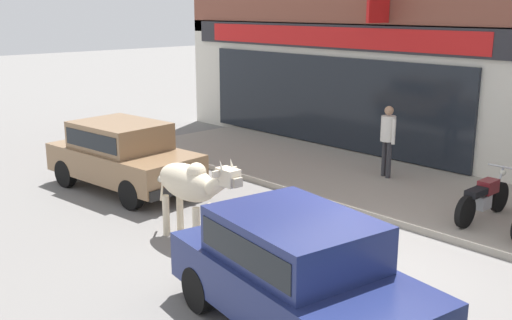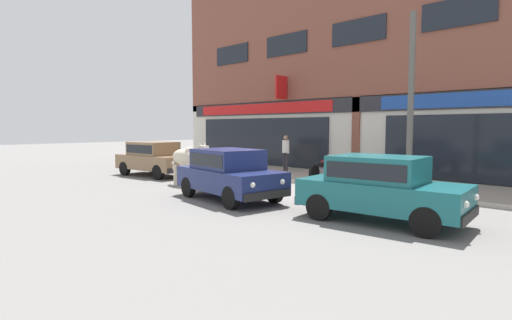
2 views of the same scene
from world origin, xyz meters
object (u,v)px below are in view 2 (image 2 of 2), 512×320
at_px(car_0, 229,172).
at_px(car_3, 154,157).
at_px(motorcycle_1, 349,171).
at_px(motorcycle_0, 324,169).
at_px(cow, 187,158).
at_px(pedestrian, 286,149).
at_px(utility_pole, 411,103).
at_px(car_1, 380,185).
at_px(motorcycle_2, 373,173).
at_px(motorcycle_3, 403,176).

relative_size(car_0, car_3, 1.01).
relative_size(car_0, motorcycle_1, 2.08).
bearing_deg(motorcycle_0, car_0, -87.68).
bearing_deg(motorcycle_0, cow, -124.44).
distance_m(pedestrian, utility_pole, 6.94).
distance_m(car_0, motorcycle_1, 5.15).
height_order(cow, car_1, cow).
relative_size(car_0, motorcycle_2, 2.09).
bearing_deg(motorcycle_2, motorcycle_0, 177.26).
bearing_deg(car_1, motorcycle_3, 108.03).
height_order(car_0, car_1, same).
xyz_separation_m(motorcycle_0, pedestrian, (-2.79, 1.04, 0.60)).
xyz_separation_m(car_3, pedestrian, (3.53, 4.56, 0.30)).
xyz_separation_m(car_1, motorcycle_3, (-1.44, 4.44, -0.30)).
xyz_separation_m(cow, car_3, (-3.39, 0.76, -0.19)).
xyz_separation_m(car_3, utility_pole, (9.99, 2.64, 1.99)).
xyz_separation_m(motorcycle_2, motorcycle_3, (1.05, 0.02, 0.00)).
bearing_deg(cow, utility_pole, 27.26).
bearing_deg(car_3, car_0, -13.40).
bearing_deg(car_1, car_0, -172.85).
distance_m(car_0, motorcycle_0, 5.09).
height_order(car_3, motorcycle_2, car_3).
distance_m(car_0, utility_pole, 5.79).
distance_m(motorcycle_0, motorcycle_1, 1.08).
height_order(cow, motorcycle_3, cow).
height_order(motorcycle_3, pedestrian, pedestrian).
bearing_deg(pedestrian, car_1, -36.97).
relative_size(car_0, pedestrian, 2.35).
xyz_separation_m(car_0, motorcycle_0, (-0.21, 5.07, -0.30)).
xyz_separation_m(motorcycle_0, motorcycle_2, (2.10, -0.10, 0.00)).
distance_m(motorcycle_1, motorcycle_2, 1.03).
bearing_deg(pedestrian, car_3, -127.75).
bearing_deg(motorcycle_1, motorcycle_2, -5.28).
distance_m(cow, utility_pole, 7.63).
distance_m(motorcycle_1, utility_pole, 3.56).
bearing_deg(motorcycle_1, cow, -133.19).
relative_size(cow, motorcycle_2, 1.19).
bearing_deg(cow, motorcycle_1, 46.81).
height_order(motorcycle_1, motorcycle_2, same).
bearing_deg(cow, motorcycle_0, 55.56).
height_order(cow, car_3, cow).
bearing_deg(utility_pole, motorcycle_2, 153.64).
relative_size(cow, motorcycle_3, 1.20).
distance_m(motorcycle_3, utility_pole, 2.48).
bearing_deg(car_1, utility_pole, 104.38).
bearing_deg(car_3, cow, -12.55).
relative_size(car_0, motorcycle_0, 2.08).
relative_size(car_3, motorcycle_1, 2.06).
bearing_deg(utility_pole, motorcycle_0, 166.56).
height_order(car_1, utility_pole, utility_pole).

